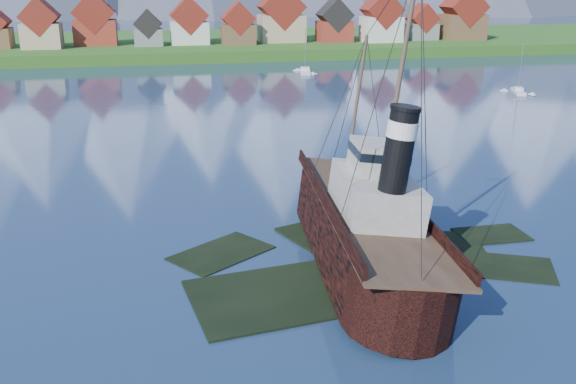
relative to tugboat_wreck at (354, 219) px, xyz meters
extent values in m
plane|color=#1B2E4C|center=(-1.65, -3.49, -3.13)|extent=(1400.00, 1400.00, 0.00)
cube|color=black|center=(-4.65, -5.49, -3.45)|extent=(19.08, 11.42, 1.00)
cube|color=black|center=(4.35, 0.51, -3.51)|extent=(15.15, 9.76, 1.00)
cube|color=black|center=(0.35, 5.51, -3.41)|extent=(11.45, 9.06, 1.00)
cube|color=black|center=(10.35, -4.49, -3.55)|extent=(10.27, 8.34, 1.00)
cube|color=black|center=(-10.65, 2.51, -3.53)|extent=(9.42, 8.68, 1.00)
cube|color=black|center=(13.35, 1.51, -3.48)|extent=(6.00, 4.00, 1.00)
cube|color=#1F4F16|center=(-1.65, 166.51, -3.13)|extent=(600.00, 80.00, 3.20)
cube|color=#3F3D38|center=(-1.65, 128.51, -3.13)|extent=(600.00, 2.50, 2.00)
cube|color=tan|center=(-44.65, 146.51, 3.27)|extent=(10.50, 9.00, 6.80)
cube|color=maroon|center=(-44.65, 146.51, 8.56)|extent=(10.69, 9.18, 10.69)
cube|color=maroon|center=(-30.65, 152.51, 3.47)|extent=(12.00, 8.50, 7.20)
cube|color=maroon|center=(-30.65, 152.51, 9.23)|extent=(12.22, 8.67, 12.22)
cube|color=slate|center=(-15.65, 147.51, 2.27)|extent=(8.00, 7.00, 4.80)
cube|color=black|center=(-15.65, 147.51, 6.11)|extent=(8.15, 7.14, 8.15)
cube|color=beige|center=(-3.65, 150.51, 3.07)|extent=(11.00, 9.50, 6.40)
cube|color=maroon|center=(-3.65, 150.51, 8.25)|extent=(11.20, 9.69, 11.20)
cube|color=brown|center=(10.35, 146.51, 2.77)|extent=(9.50, 8.00, 5.80)
cube|color=maroon|center=(10.35, 146.51, 7.38)|extent=(9.67, 8.16, 9.67)
cube|color=tan|center=(24.35, 151.51, 3.87)|extent=(13.50, 10.00, 8.00)
cube|color=maroon|center=(24.35, 151.51, 10.30)|extent=(13.75, 10.20, 13.75)
cube|color=maroon|center=(40.35, 148.51, 2.97)|extent=(10.00, 8.50, 6.20)
cube|color=black|center=(40.35, 148.51, 7.87)|extent=(10.18, 8.67, 10.18)
cube|color=beige|center=(54.35, 145.51, 3.62)|extent=(11.50, 9.00, 7.50)
cube|color=maroon|center=(54.35, 145.51, 9.44)|extent=(11.71, 9.18, 11.71)
cube|color=slate|center=(69.35, 149.51, 2.37)|extent=(9.00, 7.50, 5.00)
cube|color=maroon|center=(69.35, 149.51, 6.49)|extent=(9.16, 7.65, 9.16)
cube|color=brown|center=(82.35, 147.51, 3.77)|extent=(12.50, 10.00, 7.80)
cube|color=maroon|center=(82.35, 147.51, 9.92)|extent=(12.73, 10.20, 12.73)
cube|color=black|center=(0.00, -1.57, -0.79)|extent=(7.31, 21.05, 4.39)
cone|color=black|center=(0.00, 12.09, -0.79)|extent=(7.31, 7.31, 7.31)
cylinder|color=black|center=(0.00, -12.09, -0.79)|extent=(7.31, 7.31, 4.39)
cube|color=#4C3826|center=(0.00, -1.57, 1.51)|extent=(7.16, 27.78, 0.26)
cube|color=black|center=(-3.51, -1.57, 1.98)|extent=(0.21, 26.90, 0.94)
cube|color=black|center=(3.51, -1.57, 1.98)|extent=(0.21, 26.90, 0.94)
cube|color=#ADA89E|center=(0.00, -3.13, 3.08)|extent=(5.43, 8.88, 3.13)
cube|color=#ADA89E|center=(0.00, -2.09, 5.79)|extent=(3.76, 4.18, 2.30)
cylinder|color=black|center=(0.00, -6.58, 7.57)|extent=(1.98, 1.98, 5.85)
cylinder|color=silver|center=(0.00, -6.58, 9.03)|extent=(2.09, 2.09, 1.15)
cylinder|color=#473828|center=(0.00, 6.79, 7.88)|extent=(0.29, 0.29, 12.53)
cylinder|color=#473828|center=(0.00, -4.18, 13.73)|extent=(0.33, 0.33, 13.57)
cube|color=silver|center=(55.55, 68.19, -3.04)|extent=(4.20, 7.42, 1.02)
cube|color=silver|center=(55.55, 68.19, -2.23)|extent=(2.20, 2.45, 0.60)
cylinder|color=gray|center=(55.55, 68.19, 1.90)|extent=(0.12, 0.12, 8.86)
cube|color=silver|center=(20.85, 105.11, -3.04)|extent=(4.10, 9.57, 1.12)
cube|color=silver|center=(20.85, 105.11, -2.15)|extent=(2.52, 2.95, 0.65)
cylinder|color=gray|center=(20.85, 105.11, 2.36)|extent=(0.13, 0.13, 9.67)
camera|label=1|loc=(-15.30, -46.50, 18.65)|focal=40.00mm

